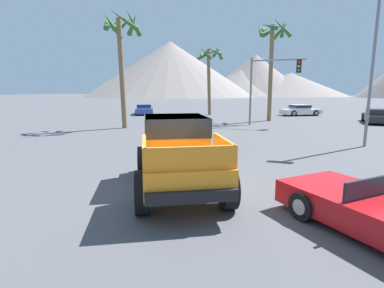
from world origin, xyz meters
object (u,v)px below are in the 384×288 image
Objects in this scene: traffic_light_main at (272,78)px; street_lamp_post at (375,45)px; orange_pickup_truck at (177,148)px; palm_tree_leaning at (121,43)px; parked_car_white at (300,110)px; palm_tree_tall at (272,47)px; parked_car_dark at (378,116)px; palm_tree_short at (209,63)px; parked_car_blue at (144,109)px.

traffic_light_main is 8.92m from street_lamp_post.
street_lamp_post reaches higher than orange_pickup_truck.
palm_tree_leaning is (-9.66, -5.20, 2.30)m from traffic_light_main.
palm_tree_tall reaches higher than parked_car_white.
parked_car_dark is 0.58× the size of street_lamp_post.
parked_car_dark is 16.68m from palm_tree_short.
street_lamp_post is (6.06, 8.95, 3.66)m from orange_pickup_truck.
traffic_light_main is 11.28m from palm_tree_short.
traffic_light_main is at bearing -146.21° from parked_car_dark.
parked_car_blue is at bearing 170.30° from palm_tree_tall.
parked_car_dark is (22.68, -1.07, 0.02)m from parked_car_blue.
palm_tree_leaning is at bearing -135.30° from palm_tree_tall.
palm_tree_leaning is at bearing -148.46° from parked_car_dark.
palm_tree_tall is at bearing 44.70° from palm_tree_leaning.
parked_car_blue is 0.56× the size of palm_tree_tall.
palm_tree_leaning is (-9.13, -9.03, -0.41)m from palm_tree_tall.
traffic_light_main is at bearing 126.74° from street_lamp_post.
palm_tree_tall is 1.16× the size of palm_tree_short.
palm_tree_tall reaches higher than parked_car_blue.
orange_pickup_truck is 1.11× the size of parked_car_dark.
parked_car_dark is at bearing 32.50° from traffic_light_main.
traffic_light_main is (-8.11, -5.16, 3.03)m from parked_car_dark.
palm_tree_tall is (0.24, 19.87, 5.22)m from orange_pickup_truck.
street_lamp_post is at bearing 26.18° from orange_pickup_truck.
parked_car_white is 0.87× the size of traffic_light_main.
parked_car_dark is at bearing 30.26° from palm_tree_leaning.
palm_tree_tall is (-2.46, -6.98, 5.74)m from parked_car_white.
parked_car_dark is at bearing 8.75° from palm_tree_tall.
parked_car_blue is 13.55m from palm_tree_leaning.
parked_car_white is at bearing 70.56° from palm_tree_tall.
palm_tree_short is at bearing 130.05° from street_lamp_post.
orange_pickup_truck is at bearing -74.38° from palm_tree_short.
palm_tree_tall is (-5.82, 10.93, 1.56)m from street_lamp_post.
orange_pickup_truck is 0.99× the size of traffic_light_main.
parked_car_white reaches higher than parked_car_blue.
parked_car_blue is 1.03× the size of parked_car_dark.
parked_car_dark is 0.90× the size of traffic_light_main.
orange_pickup_truck reaches higher than parked_car_white.
parked_car_white is 11.40m from traffic_light_main.
street_lamp_post is 12.48m from palm_tree_tall.
palm_tree_short is at bearing -13.12° from parked_car_blue.
parked_car_white is 0.61× the size of palm_tree_short.
parked_car_dark is at bearing -31.14° from parked_car_blue.
parked_car_blue is at bearing -164.68° from palm_tree_short.
parked_car_dark reaches higher than parked_car_blue.
parked_car_white is 9.37m from palm_tree_tall.
parked_car_dark is at bearing 15.13° from parked_car_white.
parked_car_blue is at bearing 156.84° from traffic_light_main.
street_lamp_post is at bearing -62.29° from parked_car_blue.
orange_pickup_truck is at bearing -38.14° from parked_car_white.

